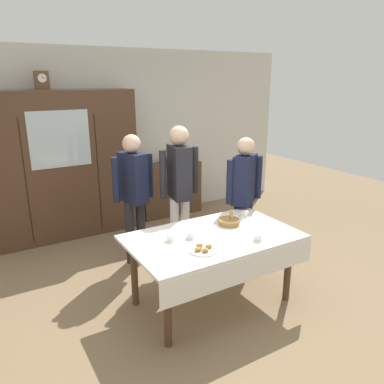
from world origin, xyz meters
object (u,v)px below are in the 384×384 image
bread_basket (229,221)px  person_behind_table_right (133,187)px  bookshelf_low (170,189)px  person_near_right_end (244,189)px  dining_table (214,246)px  tea_cup_mid_right (191,236)px  mantel_clock (42,80)px  book_stack (169,160)px  person_by_cabinet (179,182)px  tea_cup_front_edge (245,214)px  pastry_plate (203,249)px  tea_cup_far_right (258,238)px  wall_cabinet (59,167)px  spoon_near_left (154,235)px  tea_cup_near_right (171,238)px  spoon_mid_right (253,229)px

bread_basket → person_behind_table_right: person_behind_table_right is taller
bookshelf_low → person_near_right_end: 2.11m
dining_table → tea_cup_mid_right: size_ratio=12.99×
mantel_clock → person_behind_table_right: 1.92m
book_stack → person_by_cabinet: bearing=-113.6°
person_behind_table_right → person_by_cabinet: size_ratio=0.94×
bread_basket → tea_cup_mid_right: bearing=-169.3°
bread_basket → person_behind_table_right: bearing=119.9°
tea_cup_front_edge → person_near_right_end: (0.22, 0.30, 0.19)m
mantel_clock → pastry_plate: (0.74, -2.79, -1.46)m
mantel_clock → tea_cup_mid_right: (0.78, -2.50, -1.45)m
bread_basket → pastry_plate: (-0.58, -0.39, -0.02)m
dining_table → tea_cup_far_right: tea_cup_far_right is taller
pastry_plate → person_near_right_end: person_near_right_end is taller
wall_cabinet → bread_basket: wall_cabinet is taller
tea_cup_front_edge → person_near_right_end: 0.41m
spoon_near_left → person_behind_table_right: (0.19, 0.96, 0.23)m
book_stack → tea_cup_mid_right: (-1.10, -2.55, -0.16)m
book_stack → bread_basket: size_ratio=0.94×
person_near_right_end → person_by_cabinet: bearing=149.7°
bookshelf_low → pastry_plate: bearing=-111.9°
tea_cup_front_edge → person_by_cabinet: size_ratio=0.08×
tea_cup_mid_right → person_near_right_end: size_ratio=0.08×
tea_cup_front_edge → pastry_plate: tea_cup_front_edge is taller
wall_cabinet → pastry_plate: 2.87m
wall_cabinet → mantel_clock: 1.18m
pastry_plate → person_near_right_end: bearing=36.0°
wall_cabinet → mantel_clock: (-0.11, -0.00, 1.17)m
tea_cup_near_right → tea_cup_front_edge: same height
tea_cup_far_right → person_near_right_end: 1.04m
person_behind_table_right → book_stack: bearing=48.5°
dining_table → tea_cup_far_right: 0.44m
person_by_cabinet → person_near_right_end: size_ratio=1.09×
bookshelf_low → spoon_mid_right: bookshelf_low is taller
book_stack → spoon_mid_right: 2.73m
wall_cabinet → bookshelf_low: (1.78, 0.05, -0.61)m
pastry_plate → person_behind_table_right: size_ratio=0.17×
tea_cup_far_right → tea_cup_front_edge: same height
tea_cup_mid_right → spoon_mid_right: 0.69m
wall_cabinet → tea_cup_far_right: size_ratio=16.90×
pastry_plate → person_near_right_end: (1.10, 0.80, 0.20)m
wall_cabinet → tea_cup_near_right: (0.48, -2.45, -0.27)m
person_near_right_end → tea_cup_near_right: bearing=-159.7°
tea_cup_far_right → tea_cup_near_right: bearing=150.0°
dining_table → tea_cup_front_edge: tea_cup_front_edge is taller
tea_cup_front_edge → person_by_cabinet: bearing=123.5°
bookshelf_low → tea_cup_front_edge: bearing=-96.3°
bread_basket → spoon_mid_right: 0.28m
wall_cabinet → tea_cup_front_edge: 2.76m
tea_cup_far_right → tea_cup_front_edge: (0.30, 0.59, 0.00)m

